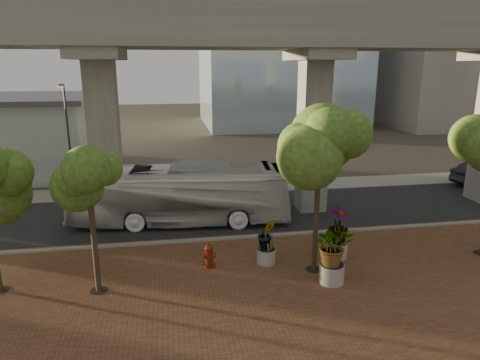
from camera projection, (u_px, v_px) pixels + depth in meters
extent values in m
plane|color=#3A352A|center=(218.00, 226.00, 23.89)|extent=(160.00, 160.00, 0.00)
cube|color=brown|center=(242.00, 301.00, 16.26)|extent=(70.00, 13.00, 0.06)
cube|color=black|center=(214.00, 214.00, 25.79)|extent=(90.00, 8.00, 0.04)
cube|color=gray|center=(223.00, 239.00, 21.96)|extent=(70.00, 0.25, 0.16)
cube|color=gray|center=(206.00, 189.00, 31.03)|extent=(90.00, 3.00, 0.06)
cube|color=gray|center=(214.00, 29.00, 21.54)|extent=(72.00, 2.40, 1.80)
cube|color=gray|center=(208.00, 33.00, 24.59)|extent=(72.00, 2.40, 1.80)
cube|color=gray|center=(206.00, 10.00, 25.28)|extent=(72.00, 0.12, 1.00)
cube|color=#A9A498|center=(452.00, 42.00, 61.12)|extent=(18.00, 16.00, 24.00)
imported|color=silver|center=(180.00, 195.00, 23.99)|extent=(12.40, 4.06, 3.39)
cylinder|color=#661B0B|center=(209.00, 265.00, 19.00)|extent=(0.50, 0.50, 0.11)
cylinder|color=#661B0B|center=(209.00, 257.00, 18.89)|extent=(0.33, 0.33, 0.81)
sphere|color=#661B0B|center=(209.00, 249.00, 18.79)|extent=(0.39, 0.39, 0.39)
cylinder|color=#661B0B|center=(209.00, 245.00, 18.74)|extent=(0.11, 0.11, 0.14)
cylinder|color=#661B0B|center=(209.00, 256.00, 18.87)|extent=(0.56, 0.22, 0.22)
cylinder|color=#A7A197|center=(331.00, 273.00, 17.54)|extent=(1.02, 1.02, 0.79)
imported|color=#245015|center=(333.00, 245.00, 17.22)|extent=(2.27, 2.27, 1.70)
cylinder|color=#A6A095|center=(337.00, 250.00, 19.87)|extent=(0.93, 0.93, 0.72)
imported|color=#245015|center=(339.00, 225.00, 19.55)|extent=(2.27, 2.27, 1.70)
cylinder|color=gray|center=(266.00, 256.00, 19.30)|extent=(0.86, 0.86, 0.67)
imported|color=#245015|center=(267.00, 234.00, 19.03)|extent=(1.92, 1.92, 1.44)
cylinder|color=black|center=(0.00, 290.00, 17.01)|extent=(0.70, 0.70, 0.01)
cylinder|color=#463828|center=(95.00, 249.00, 16.52)|extent=(0.22, 0.22, 3.55)
cylinder|color=black|center=(99.00, 290.00, 16.98)|extent=(0.70, 0.70, 0.01)
cylinder|color=#463828|center=(316.00, 230.00, 18.24)|extent=(0.22, 0.22, 3.74)
cylinder|color=black|center=(314.00, 269.00, 18.73)|extent=(0.70, 0.70, 0.01)
cylinder|color=#2D2D32|center=(69.00, 143.00, 27.99)|extent=(0.13, 0.13, 7.49)
cube|color=#2D2D32|center=(62.00, 85.00, 26.57)|extent=(0.14, 0.94, 0.14)
cube|color=silver|center=(60.00, 87.00, 26.15)|extent=(0.37, 0.19, 0.11)
cylinder|color=#2D2E32|center=(298.00, 128.00, 30.90)|extent=(0.15, 0.15, 8.55)
cube|color=#2D2E32|center=(302.00, 67.00, 29.28)|extent=(0.16, 1.07, 0.16)
cube|color=silver|center=(304.00, 69.00, 28.80)|extent=(0.43, 0.21, 0.13)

